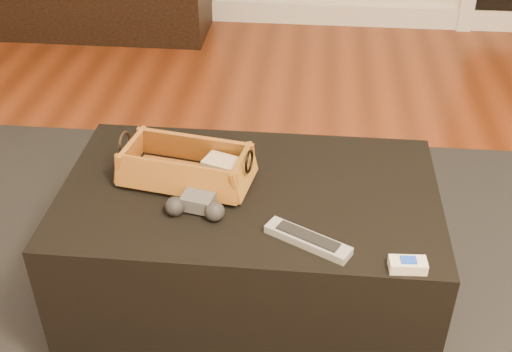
# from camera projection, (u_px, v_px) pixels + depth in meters

# --- Properties ---
(baseboard) EXTENTS (5.00, 0.04, 0.12)m
(baseboard) POSITION_uv_depth(u_px,v_px,m) (317.00, 14.00, 3.78)
(baseboard) COLOR white
(baseboard) RESTS_ON floor
(area_rug) EXTENTS (2.60, 2.00, 0.01)m
(area_rug) POSITION_uv_depth(u_px,v_px,m) (248.00, 316.00, 1.90)
(area_rug) COLOR black
(area_rug) RESTS_ON floor
(ottoman) EXTENTS (1.00, 0.60, 0.42)m
(ottoman) POSITION_uv_depth(u_px,v_px,m) (250.00, 250.00, 1.81)
(ottoman) COLOR black
(ottoman) RESTS_ON area_rug
(tv_remote) EXTENTS (0.19, 0.05, 0.02)m
(tv_remote) POSITION_uv_depth(u_px,v_px,m) (179.00, 175.00, 1.71)
(tv_remote) COLOR black
(tv_remote) RESTS_ON wicker_basket
(cloth_bundle) EXTENTS (0.11, 0.09, 0.05)m
(cloth_bundle) POSITION_uv_depth(u_px,v_px,m) (222.00, 168.00, 1.71)
(cloth_bundle) COLOR #C4B188
(cloth_bundle) RESTS_ON wicker_basket
(wicker_basket) EXTENTS (0.37, 0.24, 0.12)m
(wicker_basket) POSITION_uv_depth(u_px,v_px,m) (186.00, 168.00, 1.71)
(wicker_basket) COLOR #9D5923
(wicker_basket) RESTS_ON ottoman
(game_controller) EXTENTS (0.16, 0.10, 0.05)m
(game_controller) POSITION_uv_depth(u_px,v_px,m) (196.00, 206.00, 1.60)
(game_controller) COLOR #444448
(game_controller) RESTS_ON ottoman
(silver_remote) EXTENTS (0.21, 0.14, 0.02)m
(silver_remote) POSITION_uv_depth(u_px,v_px,m) (308.00, 240.00, 1.51)
(silver_remote) COLOR #9FA3A7
(silver_remote) RESTS_ON ottoman
(cream_gadget) EXTENTS (0.09, 0.05, 0.03)m
(cream_gadget) POSITION_uv_depth(u_px,v_px,m) (408.00, 265.00, 1.44)
(cream_gadget) COLOR silver
(cream_gadget) RESTS_ON ottoman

